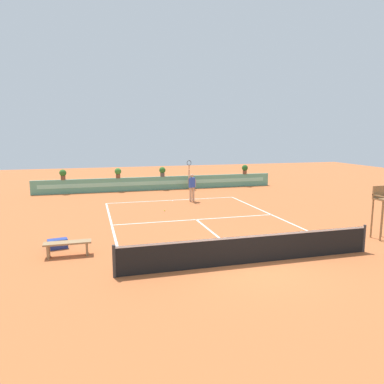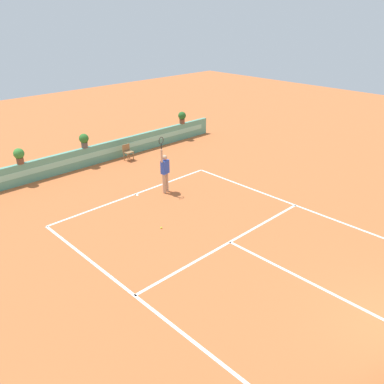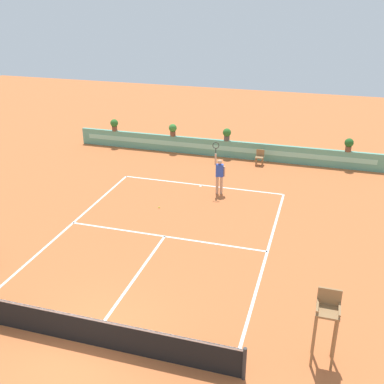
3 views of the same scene
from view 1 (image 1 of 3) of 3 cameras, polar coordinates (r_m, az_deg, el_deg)
ground_plane at (r=17.81m, az=1.04°, el=-4.61°), size 60.00×60.00×0.00m
court_lines at (r=18.48m, az=0.40°, el=-4.08°), size 8.32×11.94×0.01m
net at (r=12.27m, az=9.23°, el=-8.67°), size 8.92×0.10×1.00m
back_wall_barrier at (r=27.67m, az=-5.16°, el=1.37°), size 18.00×0.21×1.00m
umpire_chair at (r=16.59m, az=27.46°, el=-1.94°), size 0.60×0.60×2.14m
ball_kid_chair at (r=27.49m, az=-0.08°, el=1.31°), size 0.44×0.44×0.85m
bench_courtside at (r=13.56m, az=-18.80°, el=-7.90°), size 1.60×0.44×0.51m
gear_bag at (r=14.58m, az=-20.20°, el=-7.59°), size 0.75×0.48×0.36m
tennis_player at (r=22.75m, az=-0.02°, el=1.11°), size 0.61×0.29×2.58m
tennis_ball_near_baseline at (r=20.18m, az=-4.29°, el=-2.89°), size 0.07×0.07×0.07m
potted_plant_far_left at (r=27.17m, az=-19.47°, el=2.68°), size 0.48×0.48×0.72m
potted_plant_left at (r=27.18m, az=-11.46°, el=3.02°), size 0.48×0.48×0.72m
potted_plant_centre at (r=27.61m, az=-4.64°, el=3.27°), size 0.48×0.48×0.72m
potted_plant_far_right at (r=29.63m, az=8.23°, el=3.61°), size 0.48×0.48×0.72m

